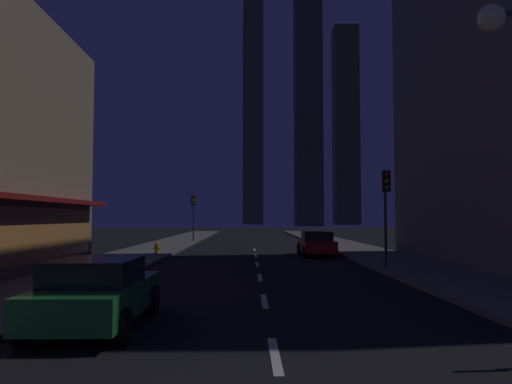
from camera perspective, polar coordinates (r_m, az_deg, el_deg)
ground_plane at (r=37.08m, az=-0.24°, el=-6.61°), size 78.00×136.00×0.10m
sidewalk_right at (r=37.81m, az=10.50°, el=-6.30°), size 4.00×76.00×0.15m
sidewalk_left at (r=37.64m, az=-11.02°, el=-6.31°), size 4.00×76.00×0.15m
lane_marking_center at (r=18.75m, az=0.46°, el=-10.02°), size 0.16×33.40×0.01m
skyscraper_distant_tall at (r=158.96m, az=-0.35°, el=10.64°), size 6.47×5.47×79.39m
skyscraper_distant_mid at (r=129.87m, az=6.12°, el=12.48°), size 6.74×7.91×73.71m
skyscraper_distant_short at (r=149.95m, az=10.52°, el=7.72°), size 7.26×6.59×59.95m
car_parked_near at (r=10.81m, az=-18.23°, el=-11.15°), size 1.98×4.24×1.45m
car_parked_far at (r=29.03m, az=7.13°, el=-6.04°), size 1.98×4.24×1.45m
fire_hydrant_far_left at (r=29.70m, az=-11.58°, el=-6.48°), size 0.42×0.30×0.65m
traffic_light_near_right at (r=21.61m, az=15.05°, el=-0.52°), size 0.32×0.48×4.20m
traffic_light_far_left at (r=44.88m, az=-7.39°, el=-1.81°), size 0.32×0.48×4.20m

